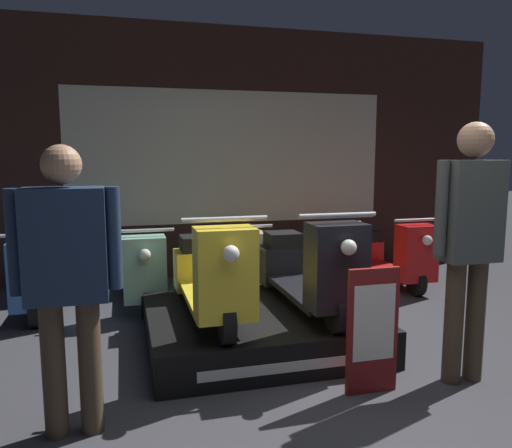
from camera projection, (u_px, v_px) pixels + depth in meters
ground_plane at (351, 402)px, 3.24m from camera, size 30.00×30.00×0.00m
shop_wall_back at (231, 154)px, 6.51m from camera, size 7.50×0.09×3.20m
display_platform at (259, 327)px, 4.20m from camera, size 1.83×1.57×0.30m
scooter_display_left at (211, 275)px, 3.98m from camera, size 0.59×1.68×0.88m
scooter_display_right at (307, 269)px, 4.19m from camera, size 0.59×1.68×0.88m
scooter_backrow_0 at (44, 276)px, 5.16m from camera, size 0.59×1.68×0.88m
scooter_backrow_1 at (142, 270)px, 5.42m from camera, size 0.59×1.68×0.88m
scooter_backrow_2 at (232, 265)px, 5.68m from camera, size 0.59×1.68×0.88m
scooter_backrow_3 at (314, 260)px, 5.93m from camera, size 0.59×1.68×0.88m
scooter_backrow_4 at (389, 256)px, 6.19m from camera, size 0.59×1.68×0.88m
person_left_browsing at (67, 268)px, 2.75m from camera, size 0.59×0.24×1.65m
person_right_browsing at (470, 233)px, 3.40m from camera, size 0.55×0.24×1.81m
price_sign_board at (373, 330)px, 3.31m from camera, size 0.36×0.04×0.86m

